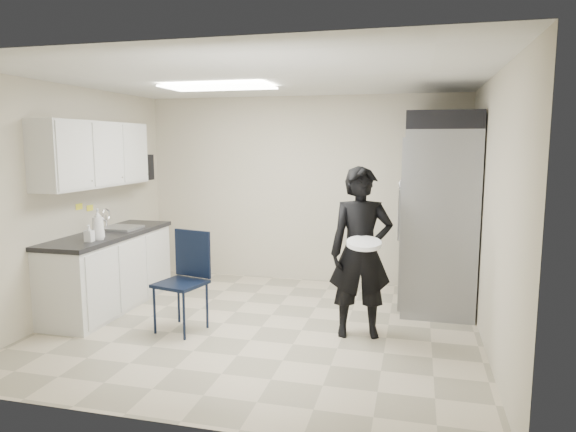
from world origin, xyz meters
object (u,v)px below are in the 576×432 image
(lower_counter, at_px, (110,272))
(man_tuxedo, at_px, (361,253))
(commercial_fridge, at_px, (438,219))
(folding_chair, at_px, (180,284))

(lower_counter, relative_size, man_tuxedo, 1.10)
(commercial_fridge, bearing_deg, folding_chair, -148.70)
(lower_counter, distance_m, folding_chair, 1.28)
(lower_counter, relative_size, folding_chair, 1.88)
(man_tuxedo, bearing_deg, commercial_fridge, 45.46)
(lower_counter, height_order, folding_chair, folding_chair)
(folding_chair, relative_size, man_tuxedo, 0.59)
(man_tuxedo, bearing_deg, folding_chair, 177.89)
(commercial_fridge, bearing_deg, lower_counter, -164.12)
(lower_counter, xyz_separation_m, man_tuxedo, (2.99, -0.18, 0.43))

